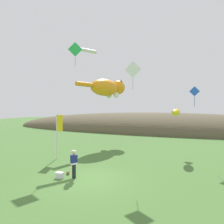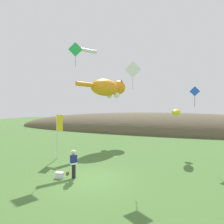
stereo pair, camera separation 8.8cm
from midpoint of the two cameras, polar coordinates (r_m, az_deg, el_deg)
ground_plane at (r=13.19m, az=-6.39°, el=-18.60°), size 120.00×120.00×0.00m
distant_hill_ridge at (r=39.22m, az=12.56°, el=-5.18°), size 63.67×15.93×6.89m
festival_attendant at (r=13.27m, az=-10.71°, el=-14.16°), size 0.45×0.49×1.77m
kite_spool at (r=14.22m, az=-12.37°, el=-16.68°), size 0.13×0.21×0.21m
picnic_cooler at (r=13.73m, az=-14.60°, el=-17.02°), size 0.51×0.36×0.36m
festival_banner_pole at (r=17.97m, az=-14.95°, el=-4.92°), size 0.66×0.08×3.88m
kite_giant_cat at (r=25.08m, az=-1.05°, el=6.90°), size 3.59×7.69×2.43m
kite_fish_windsock at (r=19.67m, az=17.95°, el=-0.06°), size 0.70×2.42×0.75m
kite_tube_streamer at (r=23.00m, az=-6.73°, el=17.01°), size 1.45×1.89×0.44m
kite_diamond_blue at (r=18.70m, az=22.70°, el=5.39°), size 0.86×0.14×1.77m
kite_diamond_green at (r=20.40m, az=-10.29°, el=17.15°), size 1.27×0.60×2.29m
kite_diamond_white at (r=15.47m, az=6.13°, el=11.94°), size 1.27×0.11×2.17m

